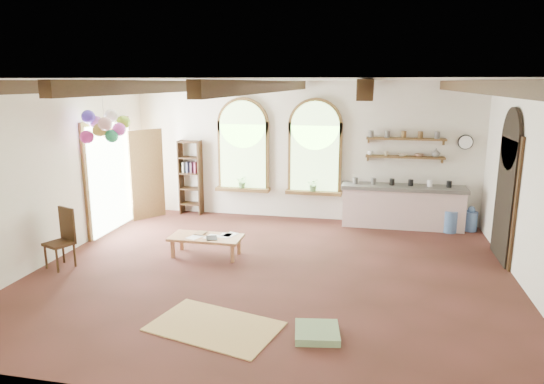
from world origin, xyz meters
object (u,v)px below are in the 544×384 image
(coffee_table, at_px, (206,239))
(side_chair, at_px, (61,251))
(kitchen_counter, at_px, (402,206))
(balloon_cluster, at_px, (104,127))

(coffee_table, distance_m, side_chair, 2.51)
(side_chair, bearing_deg, kitchen_counter, 31.92)
(side_chair, xyz_separation_m, balloon_cluster, (0.24, 1.31, 2.03))
(coffee_table, distance_m, balloon_cluster, 2.88)
(side_chair, relative_size, balloon_cluster, 0.90)
(coffee_table, relative_size, side_chair, 1.27)
(coffee_table, xyz_separation_m, side_chair, (-2.29, -1.04, -0.03))
(balloon_cluster, bearing_deg, kitchen_counter, 22.76)
(kitchen_counter, relative_size, side_chair, 2.57)
(kitchen_counter, distance_m, coffee_table, 4.52)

